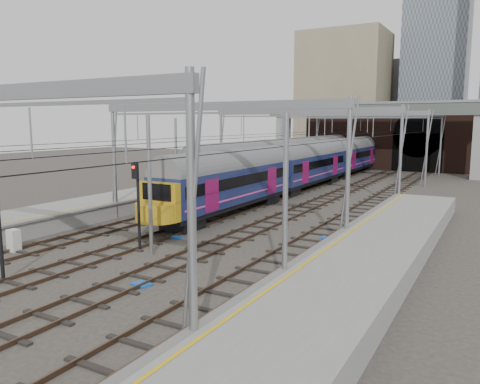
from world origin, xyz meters
The scene contains 15 objects.
ground centered at (0.00, 0.00, 0.00)m, with size 160.00×160.00×0.00m, color #38332D.
platform_left centered at (-10.18, 2.50, 0.55)m, with size 4.32×55.00×1.12m.
platform_right centered at (10.18, -1.50, 0.55)m, with size 4.32×47.00×1.12m.
tracks centered at (0.00, 15.00, 0.02)m, with size 14.40×80.00×0.22m.
overhead_line centered at (0.00, 21.49, 6.57)m, with size 16.80×80.00×8.00m.
retaining_wall centered at (1.40, 51.93, 4.33)m, with size 28.00×2.75×9.00m.
overbridge centered at (0.00, 46.00, 7.27)m, with size 28.00×3.00×9.25m.
city_skyline centered at (2.73, 70.48, 17.09)m, with size 37.50×27.50×60.00m.
train_main centered at (-2.00, 36.83, 2.46)m, with size 2.76×63.78×4.76m.
train_second centered at (-6.00, 46.76, 2.54)m, with size 2.88×66.58×4.93m.
signal_near_centre centered at (-1.24, 2.46, 2.93)m, with size 0.34×0.46×4.61m.
relay_cabinet centered at (-6.64, -1.00, 0.58)m, with size 0.58×0.48×1.16m, color silver.
equip_cover_a centered at (2.57, -1.69, 0.05)m, with size 0.78×0.55×0.09m, color #1652A9.
equip_cover_b centered at (-1.05, 5.41, 0.04)m, with size 0.73×0.51×0.09m, color #1652A9.
equip_cover_c centered at (6.69, 9.49, 0.05)m, with size 0.82×0.58×0.10m, color #1652A9.
Camera 1 is at (15.15, -15.78, 6.62)m, focal length 35.00 mm.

